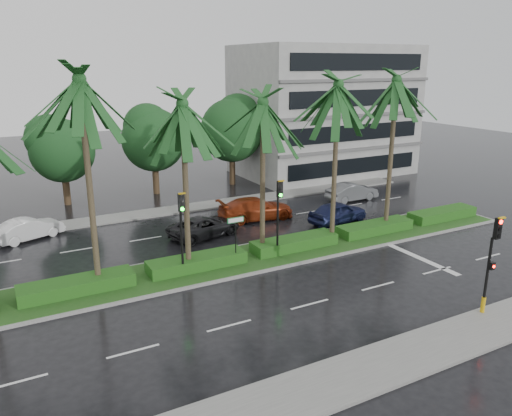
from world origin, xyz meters
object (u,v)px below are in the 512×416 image
signal_median_left (182,222)px  car_white (29,229)px  signal_near (491,261)px  car_darkgrey (204,227)px  street_sign (236,229)px  car_blue (338,212)px  car_red (256,209)px  car_grey (352,192)px

signal_median_left → car_white: 12.07m
signal_near → car_darkgrey: 16.59m
street_sign → car_blue: 10.11m
signal_near → street_sign: bearing=125.3°
signal_median_left → car_blue: signal_median_left is taller
car_white → car_red: car_red is taller
car_red → car_darkgrey: bearing=115.7°
car_red → car_grey: (9.00, 0.76, -0.06)m
car_grey → signal_median_left: bearing=114.2°
car_white → car_blue: size_ratio=0.93×
signal_median_left → car_darkgrey: size_ratio=0.94×
car_white → signal_near: bearing=-161.7°
signal_near → car_white: signal_near is taller
signal_median_left → car_blue: size_ratio=1.00×
car_grey → signal_near: bearing=157.9°
signal_near → car_grey: signal_near is taller
signal_near → car_blue: (2.38, 13.39, -1.76)m
car_white → car_darkgrey: bearing=-136.8°
signal_median_left → car_white: signal_median_left is taller
signal_median_left → car_grey: bearing=24.7°
car_blue → car_grey: (4.50, 4.08, -0.04)m
signal_median_left → car_red: (7.88, 7.02, -2.23)m
street_sign → car_darkgrey: size_ratio=0.56×
signal_near → car_red: (-2.12, 16.71, -1.74)m
signal_median_left → street_sign: bearing=3.5°
car_white → car_red: 14.48m
street_sign → car_grey: 15.89m
car_red → street_sign: bearing=150.5°
signal_near → car_red: bearing=97.2°
car_grey → car_blue: bearing=131.6°
car_darkgrey → car_white: bearing=51.3°
car_blue → signal_median_left: bearing=97.5°
street_sign → car_red: (4.88, 6.84, -1.36)m
car_white → car_grey: (23.16, -2.26, 0.03)m
signal_near → car_darkgrey: bearing=113.7°
car_red → car_grey: size_ratio=1.24×
car_white → car_darkgrey: (9.66, -4.63, -0.02)m
car_blue → car_grey: car_blue is taller
street_sign → car_grey: street_sign is taller
signal_near → street_sign: (-7.00, 9.87, -0.38)m
signal_median_left → car_white: size_ratio=1.07×
signal_median_left → car_grey: (16.88, 7.78, -2.30)m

